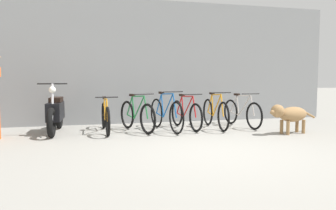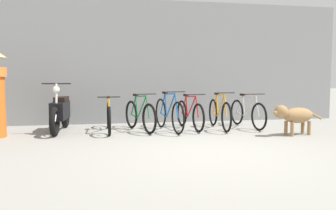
% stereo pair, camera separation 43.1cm
% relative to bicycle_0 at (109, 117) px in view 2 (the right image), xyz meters
% --- Properties ---
extents(ground_plane, '(60.00, 60.00, 0.00)m').
position_rel_bicycle_0_xyz_m(ground_plane, '(1.57, -2.32, -0.32)').
color(ground_plane, gray).
extents(shop_wall_back, '(9.57, 0.20, 3.18)m').
position_rel_bicycle_0_xyz_m(shop_wall_back, '(1.57, 1.36, 1.27)').
color(shop_wall_back, gray).
rests_on(shop_wall_back, ground).
extents(bicycle_0, '(0.46, 1.70, 0.79)m').
position_rel_bicycle_0_xyz_m(bicycle_0, '(0.00, 0.00, 0.00)').
color(bicycle_0, black).
rests_on(bicycle_0, ground).
extents(bicycle_1, '(0.61, 1.54, 0.84)m').
position_rel_bicycle_0_xyz_m(bicycle_1, '(0.68, -0.04, 0.02)').
color(bicycle_1, black).
rests_on(bicycle_1, ground).
extents(bicycle_2, '(0.47, 1.75, 0.89)m').
position_rel_bicycle_0_xyz_m(bicycle_2, '(1.32, -0.09, 0.05)').
color(bicycle_2, black).
rests_on(bicycle_2, ground).
extents(bicycle_3, '(0.46, 1.65, 0.82)m').
position_rel_bicycle_0_xyz_m(bicycle_3, '(1.83, 0.05, 0.02)').
color(bicycle_3, black).
rests_on(bicycle_3, ground).
extents(bicycle_4, '(0.46, 1.69, 0.86)m').
position_rel_bicycle_0_xyz_m(bicycle_4, '(2.51, -0.06, 0.03)').
color(bicycle_4, black).
rests_on(bicycle_4, ground).
extents(bicycle_5, '(0.46, 1.65, 0.82)m').
position_rel_bicycle_0_xyz_m(bicycle_5, '(3.23, 0.02, 0.02)').
color(bicycle_5, black).
rests_on(bicycle_5, ground).
extents(motorcycle, '(0.58, 1.82, 1.07)m').
position_rel_bicycle_0_xyz_m(motorcycle, '(-1.04, 0.18, 0.10)').
color(motorcycle, black).
rests_on(motorcycle, ground).
extents(stray_dog, '(1.26, 0.47, 0.63)m').
position_rel_bicycle_0_xyz_m(stray_dog, '(3.72, -1.18, 0.09)').
color(stray_dog, '#997247').
rests_on(stray_dog, ground).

